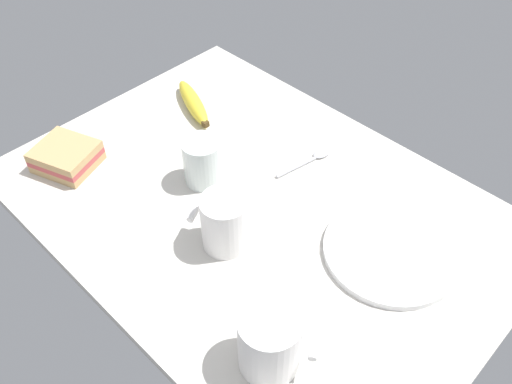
# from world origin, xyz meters

# --- Properties ---
(tabletop) EXTENTS (0.90, 0.64, 0.02)m
(tabletop) POSITION_xyz_m (0.00, 0.00, 0.01)
(tabletop) COLOR beige
(tabletop) RESTS_ON ground
(plate_of_food) EXTENTS (0.23, 0.23, 0.01)m
(plate_of_food) POSITION_xyz_m (0.24, 0.08, 0.03)
(plate_of_food) COLOR white
(plate_of_food) RESTS_ON tabletop
(coffee_mug_black) EXTENTS (0.11, 0.10, 0.10)m
(coffee_mug_black) POSITION_xyz_m (0.23, -0.21, 0.07)
(coffee_mug_black) COLOR white
(coffee_mug_black) RESTS_ON tabletop
(coffee_mug_milky) EXTENTS (0.10, 0.08, 0.10)m
(coffee_mug_milky) POSITION_xyz_m (0.03, -0.10, 0.07)
(coffee_mug_milky) COLOR white
(coffee_mug_milky) RESTS_ON tabletop
(sandwich_main) EXTENTS (0.13, 0.13, 0.04)m
(sandwich_main) POSITION_xyz_m (-0.33, -0.18, 0.04)
(sandwich_main) COLOR tan
(sandwich_main) RESTS_ON tabletop
(glass_of_milk) EXTENTS (0.07, 0.07, 0.09)m
(glass_of_milk) POSITION_xyz_m (-0.11, -0.02, 0.06)
(glass_of_milk) COLOR silver
(glass_of_milk) RESTS_ON tabletop
(banana) EXTENTS (0.17, 0.10, 0.03)m
(banana) POSITION_xyz_m (-0.29, 0.11, 0.04)
(banana) COLOR yellow
(banana) RESTS_ON tabletop
(spoon) EXTENTS (0.04, 0.13, 0.01)m
(spoon) POSITION_xyz_m (-0.00, 0.16, 0.02)
(spoon) COLOR silver
(spoon) RESTS_ON tabletop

